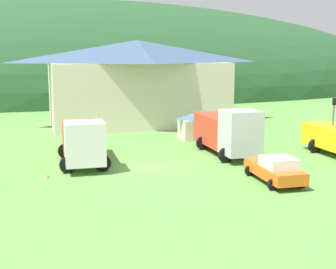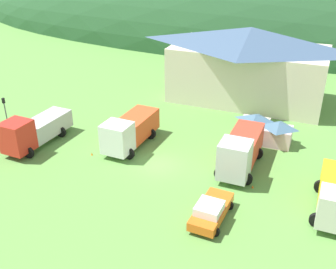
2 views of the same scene
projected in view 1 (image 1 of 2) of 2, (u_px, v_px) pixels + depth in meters
ground_plane at (146, 168)px, 32.16m from camera, size 200.00×200.00×0.00m
forested_hill_backdrop at (69, 92)px, 92.28m from camera, size 150.95×60.00×35.52m
depot_building at (138, 82)px, 50.44m from camera, size 19.74×10.43×9.08m
play_shed_cream at (196, 125)px, 42.41m from camera, size 3.03×2.41×2.50m
play_shed_pink at (226, 126)px, 42.22m from camera, size 2.85×2.55×2.46m
heavy_rig_white at (82, 140)px, 32.85m from camera, size 3.55×7.62×3.37m
tow_truck_silver at (228, 131)px, 35.77m from camera, size 3.34×7.81×3.74m
service_pickup_orange at (275, 169)px, 28.45m from camera, size 2.56×4.94×1.66m
traffic_light_east at (333, 120)px, 36.48m from camera, size 0.20×0.32×4.33m
traffic_cone_near_pickup at (48, 178)px, 29.60m from camera, size 0.36×0.36×0.59m
traffic_cone_mid_row at (264, 161)px, 34.17m from camera, size 0.36×0.36×0.49m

